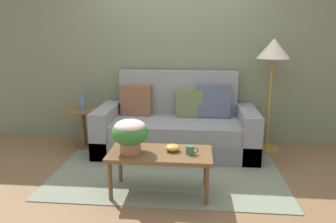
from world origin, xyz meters
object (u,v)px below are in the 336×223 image
at_px(side_table, 83,121).
at_px(floor_lamp, 273,57).
at_px(table_vase, 82,102).
at_px(coffee_table, 160,156).
at_px(coffee_mug, 190,150).
at_px(couch, 177,127).
at_px(potted_plant, 130,133).
at_px(snack_bowl, 173,148).

height_order(side_table, floor_lamp, floor_lamp).
bearing_deg(floor_lamp, table_vase, -177.55).
xyz_separation_m(coffee_table, side_table, (-1.26, 1.26, -0.02)).
bearing_deg(table_vase, coffee_mug, -40.00).
relative_size(couch, floor_lamp, 1.39).
height_order(potted_plant, coffee_mug, potted_plant).
xyz_separation_m(coffee_table, floor_lamp, (1.35, 1.39, 0.90)).
bearing_deg(side_table, floor_lamp, 2.85).
distance_m(floor_lamp, table_vase, 2.68).
bearing_deg(side_table, potted_plant, -53.45).
bearing_deg(snack_bowl, floor_lamp, 47.91).
height_order(snack_bowl, table_vase, table_vase).
bearing_deg(potted_plant, couch, 73.97).
relative_size(couch, table_vase, 8.38).
bearing_deg(snack_bowl, coffee_table, -162.99).
distance_m(coffee_table, side_table, 1.78).
height_order(potted_plant, table_vase, table_vase).
height_order(coffee_table, table_vase, table_vase).
distance_m(coffee_table, snack_bowl, 0.15).
xyz_separation_m(floor_lamp, snack_bowl, (-1.22, -1.36, -0.81)).
xyz_separation_m(coffee_table, potted_plant, (-0.29, -0.04, 0.26)).
bearing_deg(floor_lamp, coffee_table, -134.03).
relative_size(potted_plant, coffee_mug, 2.92).
relative_size(coffee_table, snack_bowl, 7.14).
xyz_separation_m(potted_plant, coffee_mug, (0.59, 0.01, -0.16)).
height_order(floor_lamp, table_vase, floor_lamp).
distance_m(coffee_table, floor_lamp, 2.13).
relative_size(coffee_table, coffee_mug, 8.31).
xyz_separation_m(side_table, coffee_mug, (1.56, -1.29, 0.11)).
bearing_deg(coffee_mug, coffee_table, 174.68).
height_order(side_table, table_vase, table_vase).
height_order(coffee_table, potted_plant, potted_plant).
distance_m(couch, side_table, 1.34).
height_order(coffee_mug, snack_bowl, coffee_mug).
relative_size(coffee_table, side_table, 1.85).
distance_m(potted_plant, table_vase, 1.64).
distance_m(floor_lamp, snack_bowl, 2.00).
xyz_separation_m(couch, floor_lamp, (1.27, 0.14, 0.96)).
bearing_deg(couch, snack_bowl, -88.03).
bearing_deg(table_vase, floor_lamp, 2.45).
relative_size(couch, snack_bowl, 14.84).
bearing_deg(coffee_table, couch, 86.36).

